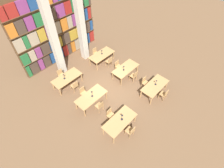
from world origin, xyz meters
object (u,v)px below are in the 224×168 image
at_px(reading_table_1, 155,86).
at_px(desk_lamp_5, 102,51).
at_px(chair_8, 75,86).
at_px(chair_10, 109,61).
at_px(chair_0, 131,131).
at_px(chair_2, 164,94).
at_px(chair_5, 83,93).
at_px(reading_table_2, 91,97).
at_px(reading_table_0, 120,121).
at_px(chair_9, 61,75).
at_px(reading_table_3, 126,69).
at_px(pillar_center, 81,24).
at_px(reading_table_5, 102,55).
at_px(desk_lamp_3, 124,67).
at_px(desk_lamp_0, 122,116).
at_px(desk_lamp_1, 156,82).
at_px(desk_lamp_2, 92,93).
at_px(chair_1, 110,115).
at_px(desk_lamp_4, 64,76).
at_px(chair_11, 96,53).
at_px(chair_7, 118,66).
at_px(reading_table_4, 67,78).
at_px(chair_6, 134,76).
at_px(chair_3, 145,82).
at_px(pillar_left, 53,37).

distance_m(reading_table_1, desk_lamp_5, 4.91).
bearing_deg(chair_8, chair_10, 0.17).
bearing_deg(chair_0, chair_2, 0.49).
height_order(chair_5, chair_10, same).
bearing_deg(reading_table_2, chair_0, -90.15).
distance_m(reading_table_0, chair_9, 5.65).
relative_size(reading_table_3, chair_8, 2.30).
relative_size(pillar_center, reading_table_5, 2.95).
distance_m(chair_2, desk_lamp_3, 3.30).
bearing_deg(desk_lamp_0, desk_lamp_1, 1.44).
bearing_deg(desk_lamp_2, chair_1, -92.56).
relative_size(chair_9, desk_lamp_4, 2.03).
distance_m(chair_1, desk_lamp_2, 1.75).
bearing_deg(chair_10, reading_table_2, -153.82).
relative_size(desk_lamp_0, chair_10, 0.56).
distance_m(desk_lamp_0, chair_8, 4.19).
relative_size(pillar_center, desk_lamp_2, 12.05).
xyz_separation_m(chair_11, desk_lamp_5, (0.01, -0.73, 0.53)).
relative_size(chair_7, desk_lamp_4, 2.03).
bearing_deg(chair_5, chair_2, 131.64).
distance_m(reading_table_3, reading_table_5, 2.38).
relative_size(desk_lamp_1, chair_10, 0.48).
distance_m(desk_lamp_1, reading_table_4, 6.06).
relative_size(reading_table_2, chair_5, 2.30).
distance_m(chair_2, chair_6, 2.48).
relative_size(chair_0, reading_table_2, 0.43).
bearing_deg(pillar_center, desk_lamp_0, -113.46).
distance_m(pillar_center, reading_table_0, 7.37).
height_order(chair_3, chair_7, same).
distance_m(chair_8, desk_lamp_4, 1.00).
relative_size(chair_0, chair_2, 1.00).
height_order(reading_table_1, chair_2, chair_2).
bearing_deg(chair_0, chair_11, 62.01).
xyz_separation_m(chair_8, desk_lamp_4, (-0.19, 0.80, 0.57)).
height_order(reading_table_2, chair_10, chair_10).
bearing_deg(reading_table_5, pillar_left, 152.51).
bearing_deg(desk_lamp_5, reading_table_3, -89.57).
distance_m(chair_9, chair_10, 3.75).
relative_size(reading_table_1, desk_lamp_1, 4.81).
bearing_deg(reading_table_5, desk_lamp_3, -93.88).
bearing_deg(chair_10, reading_table_4, 167.62).
bearing_deg(pillar_left, chair_10, -37.99).
height_order(chair_3, desk_lamp_3, desk_lamp_3).
bearing_deg(chair_8, reading_table_1, -49.17).
xyz_separation_m(reading_table_3, chair_6, (0.05, -0.77, -0.20)).
xyz_separation_m(chair_3, reading_table_5, (-0.14, 4.09, 0.20)).
bearing_deg(desk_lamp_4, chair_7, -23.84).
xyz_separation_m(chair_0, chair_1, (0.00, 1.54, 0.00)).
height_order(desk_lamp_0, desk_lamp_4, desk_lamp_0).
bearing_deg(chair_2, desk_lamp_1, 83.89).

